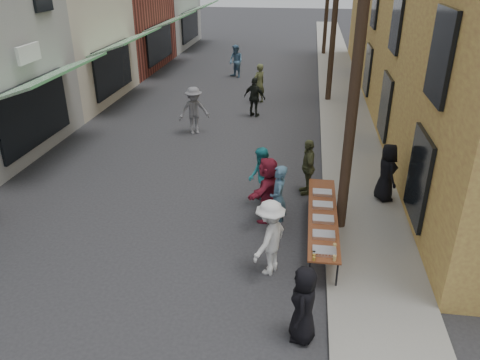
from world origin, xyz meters
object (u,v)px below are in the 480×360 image
(serving_table, at_px, (323,216))
(utility_pole_mid, at_px, (336,4))
(server, at_px, (387,172))
(guest_front_c, at_px, (261,178))
(catering_tray_sausage, at_px, (324,251))
(utility_pole_near, at_px, (358,54))
(guest_front_a, at_px, (304,304))

(serving_table, bearing_deg, utility_pole_mid, 87.74)
(server, bearing_deg, guest_front_c, 86.29)
(catering_tray_sausage, height_order, guest_front_c, guest_front_c)
(utility_pole_mid, xyz_separation_m, serving_table, (-0.50, -12.66, -3.79))
(guest_front_c, xyz_separation_m, server, (3.49, 0.72, 0.07))
(utility_pole_near, height_order, server, utility_pole_near)
(utility_pole_near, distance_m, server, 4.14)
(utility_pole_mid, distance_m, serving_table, 13.22)
(utility_pole_near, distance_m, catering_tray_sausage, 4.40)
(serving_table, distance_m, catering_tray_sausage, 1.65)
(utility_pole_mid, height_order, catering_tray_sausage, utility_pole_mid)
(utility_pole_mid, distance_m, server, 11.01)
(serving_table, height_order, guest_front_a, guest_front_a)
(utility_pole_mid, xyz_separation_m, guest_front_a, (-0.90, -16.05, -3.72))
(utility_pole_near, xyz_separation_m, guest_front_c, (-2.19, 0.94, -3.63))
(utility_pole_near, distance_m, serving_table, 3.88)
(utility_pole_mid, relative_size, catering_tray_sausage, 18.00)
(utility_pole_mid, xyz_separation_m, catering_tray_sausage, (-0.50, -14.31, -3.71))
(guest_front_c, distance_m, server, 3.56)
(guest_front_c, bearing_deg, server, 87.29)
(utility_pole_near, xyz_separation_m, server, (1.30, 1.66, -3.56))
(utility_pole_near, height_order, guest_front_c, utility_pole_near)
(utility_pole_near, relative_size, utility_pole_mid, 1.00)
(serving_table, relative_size, guest_front_a, 2.56)
(guest_front_c, bearing_deg, utility_pole_near, 52.33)
(utility_pole_mid, height_order, guest_front_a, utility_pole_mid)
(utility_pole_mid, bearing_deg, server, -82.83)
(utility_pole_mid, xyz_separation_m, server, (1.30, -10.34, -3.56))
(server, bearing_deg, utility_pole_mid, -8.17)
(utility_pole_near, height_order, guest_front_a, utility_pole_near)
(guest_front_a, relative_size, server, 0.93)
(serving_table, xyz_separation_m, guest_front_a, (-0.40, -3.39, 0.07))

